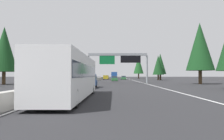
% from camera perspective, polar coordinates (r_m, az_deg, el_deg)
% --- Properties ---
extents(ground_plane, '(320.00, 320.00, 0.00)m').
position_cam_1_polar(ground_plane, '(61.36, -4.21, -3.08)').
color(ground_plane, '#262628').
extents(median_barrier, '(180.00, 0.56, 0.90)m').
position_cam_1_polar(median_barrier, '(81.31, -3.25, -2.37)').
color(median_barrier, '#ADAAA3').
rests_on(median_barrier, ground).
extents(shoulder_stripe_right, '(160.00, 0.16, 0.01)m').
position_cam_1_polar(shoulder_stripe_right, '(71.44, 5.72, -2.85)').
color(shoulder_stripe_right, silver).
rests_on(shoulder_stripe_right, ground).
extents(shoulder_stripe_median, '(160.00, 0.16, 0.01)m').
position_cam_1_polar(shoulder_stripe_median, '(71.31, -3.34, -2.86)').
color(shoulder_stripe_median, silver).
rests_on(shoulder_stripe_median, ground).
extents(sign_gantry_overhead, '(0.50, 12.68, 6.33)m').
position_cam_1_polar(sign_gantry_overhead, '(42.06, 1.86, 3.04)').
color(sign_gantry_overhead, gray).
rests_on(sign_gantry_overhead, ground).
extents(bus_near_right, '(11.50, 2.55, 3.10)m').
position_cam_1_polar(bus_near_right, '(14.85, -11.69, -1.47)').
color(bus_near_right, white).
rests_on(bus_near_right, ground).
extents(pickup_far_center, '(5.60, 2.00, 1.86)m').
position_cam_1_polar(pickup_far_center, '(27.87, -6.66, -3.13)').
color(pickup_far_center, '#1E4793').
rests_on(pickup_far_center, ground).
extents(sedan_mid_center, '(4.40, 1.80, 1.47)m').
position_cam_1_polar(sedan_mid_center, '(58.85, 0.73, -2.49)').
color(sedan_mid_center, '#2D6B38').
rests_on(sedan_mid_center, ground).
extents(sedan_distant_a, '(4.40, 1.80, 1.47)m').
position_cam_1_polar(sedan_distant_a, '(100.22, -1.43, -2.07)').
color(sedan_distant_a, '#AD931E').
rests_on(sedan_distant_a, ground).
extents(minivan_mid_left, '(5.00, 1.95, 1.69)m').
position_cam_1_polar(minivan_mid_left, '(79.47, -1.77, -2.03)').
color(minivan_mid_left, '#AD931E').
rests_on(minivan_mid_left, ground).
extents(sedan_far_left, '(4.40, 1.80, 1.47)m').
position_cam_1_polar(sedan_far_left, '(76.70, 3.30, -2.25)').
color(sedan_far_left, '#2D6B38').
rests_on(sedan_far_left, ground).
extents(box_truck_far_right, '(8.50, 2.40, 2.95)m').
position_cam_1_polar(box_truck_far_right, '(125.71, 0.72, -1.53)').
color(box_truck_far_right, gold).
rests_on(box_truck_far_right, ground).
extents(bus_near_center, '(11.50, 2.55, 3.10)m').
position_cam_1_polar(bus_near_center, '(91.21, 0.63, -1.48)').
color(bus_near_center, '#1E4793').
rests_on(bus_near_center, ground).
extents(oncoming_near, '(4.40, 1.80, 1.47)m').
position_cam_1_polar(oncoming_near, '(67.89, -6.07, -2.35)').
color(oncoming_near, maroon).
rests_on(oncoming_near, ground).
extents(oncoming_far, '(4.40, 1.80, 1.47)m').
position_cam_1_polar(oncoming_far, '(76.67, -5.29, -2.25)').
color(oncoming_far, '#2D6B38').
rests_on(oncoming_far, ground).
extents(conifer_right_near, '(5.28, 5.28, 12.00)m').
position_cam_1_polar(conifer_right_near, '(42.74, 23.77, 6.14)').
color(conifer_right_near, '#4C3823').
rests_on(conifer_right_near, ground).
extents(conifer_right_mid, '(4.17, 4.17, 9.47)m').
position_cam_1_polar(conifer_right_mid, '(73.88, 13.61, 1.69)').
color(conifer_right_mid, '#4C3823').
rests_on(conifer_right_mid, ground).
extents(conifer_right_far, '(3.78, 3.78, 8.59)m').
position_cam_1_polar(conifer_right_far, '(70.71, 13.04, 1.39)').
color(conifer_right_far, '#4C3823').
rests_on(conifer_right_far, ground).
extents(conifer_right_distant, '(4.99, 4.99, 11.34)m').
position_cam_1_polar(conifer_right_distant, '(100.91, 7.57, 1.47)').
color(conifer_right_distant, '#4C3823').
rests_on(conifer_right_distant, ground).
extents(conifer_left_near, '(4.74, 4.74, 10.78)m').
position_cam_1_polar(conifer_left_near, '(42.31, -28.39, 5.25)').
color(conifer_left_near, '#4C3823').
rests_on(conifer_left_near, ground).
extents(conifer_left_mid, '(4.59, 4.59, 10.44)m').
position_cam_1_polar(conifer_left_mid, '(66.90, -17.73, 2.55)').
color(conifer_left_mid, '#4C3823').
rests_on(conifer_left_mid, ground).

